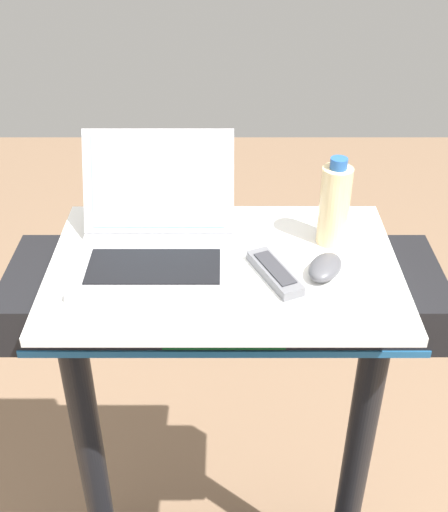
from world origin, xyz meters
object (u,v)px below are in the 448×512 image
at_px(laptop, 156,237).
at_px(water_bottle, 334,204).
at_px(computer_mouse, 325,267).
at_px(tv_remote, 275,272).

bearing_deg(laptop, water_bottle, 12.07).
xyz_separation_m(laptop, computer_mouse, (0.34, -0.07, -0.03)).
xyz_separation_m(computer_mouse, water_bottle, (0.03, 0.12, 0.07)).
relative_size(laptop, tv_remote, 1.93).
bearing_deg(computer_mouse, tv_remote, -147.35).
bearing_deg(water_bottle, laptop, -171.36).
distance_m(laptop, computer_mouse, 0.35).
height_order(laptop, water_bottle, laptop).
xyz_separation_m(water_bottle, tv_remote, (-0.13, -0.13, -0.08)).
distance_m(water_bottle, tv_remote, 0.20).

